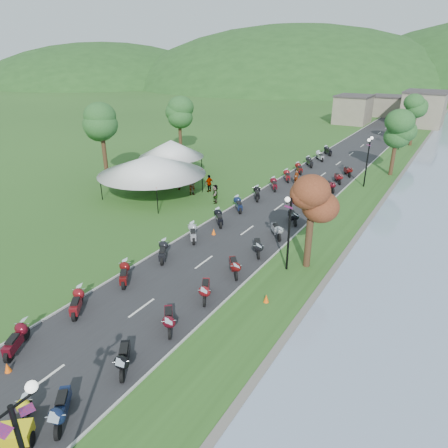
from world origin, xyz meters
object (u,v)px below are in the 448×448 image
Objects in this scene: pedestrian_a at (192,195)px; yellow_trike at (20,421)px; pedestrian_b at (192,194)px; vendor_tent_main at (152,176)px; pedestrian_c at (179,189)px.

yellow_trike is at bearing -137.32° from pedestrian_a.
yellow_trike is 26.85m from pedestrian_b.
yellow_trike is 0.31× the size of vendor_tent_main.
vendor_tent_main reaches higher than pedestrian_a.
pedestrian_c reaches higher than pedestrian_b.
yellow_trike reaches higher than pedestrian_b.
yellow_trike is 26.75m from pedestrian_a.
vendor_tent_main is at bearing -9.60° from yellow_trike.
yellow_trike is 1.25× the size of pedestrian_a.
vendor_tent_main is 4.18m from pedestrian_b.
vendor_tent_main is (-13.11, 22.55, 1.52)m from yellow_trike.
yellow_trike is 28.16m from pedestrian_c.
pedestrian_a is at bearing 144.84° from pedestrian_b.
vendor_tent_main is at bearing 40.65° from pedestrian_b.
pedestrian_a is 2.19m from pedestrian_c.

